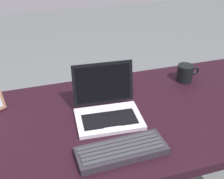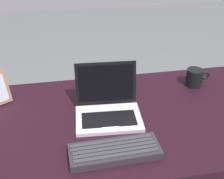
{
  "view_description": "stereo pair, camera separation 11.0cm",
  "coord_description": "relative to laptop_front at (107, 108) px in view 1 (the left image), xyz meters",
  "views": [
    {
      "loc": [
        -0.25,
        -0.91,
        1.42
      ],
      "look_at": [
        0.03,
        -0.01,
        0.84
      ],
      "focal_mm": 46.73,
      "sensor_mm": 36.0,
      "label": 1
    },
    {
      "loc": [
        -0.14,
        -0.93,
        1.42
      ],
      "look_at": [
        0.03,
        -0.01,
        0.84
      ],
      "focal_mm": 46.73,
      "sensor_mm": 36.0,
      "label": 2
    }
  ],
  "objects": [
    {
      "name": "desk",
      "position": [
        -0.01,
        -0.02,
        -0.13
      ],
      "size": [
        1.65,
        0.69,
        0.7
      ],
      "color": "black",
      "rests_on": "ground"
    },
    {
      "name": "laptop_front",
      "position": [
        0.0,
        0.0,
        0.0
      ],
      "size": [
        0.27,
        0.24,
        0.2
      ],
      "color": "silver",
      "rests_on": "desk"
    },
    {
      "name": "external_keyboard",
      "position": [
        -0.02,
        -0.22,
        -0.03
      ],
      "size": [
        0.32,
        0.12,
        0.03
      ],
      "color": "#2B272F",
      "rests_on": "desk"
    },
    {
      "name": "coffee_mug",
      "position": [
        0.45,
        0.17,
        0.0
      ],
      "size": [
        0.12,
        0.08,
        0.08
      ],
      "color": "black",
      "rests_on": "desk"
    }
  ]
}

